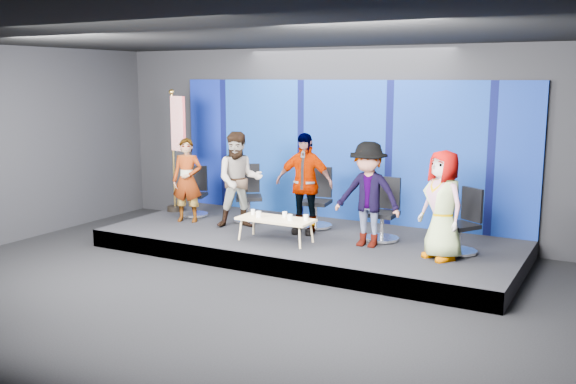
{
  "coord_description": "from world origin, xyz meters",
  "views": [
    {
      "loc": [
        4.8,
        -6.99,
        2.95
      ],
      "look_at": [
        -0.34,
        2.4,
        1.03
      ],
      "focal_mm": 40.0,
      "sensor_mm": 36.0,
      "label": 1
    }
  ],
  "objects_px": {
    "chair_b": "(249,203)",
    "panelist_b": "(239,180)",
    "chair_c": "(317,208)",
    "mug_b": "(259,214)",
    "coffee_table": "(276,220)",
    "mug_e": "(306,218)",
    "chair_a": "(195,200)",
    "panelist_d": "(368,195)",
    "chair_d": "(383,220)",
    "mug_c": "(285,214)",
    "panelist_c": "(304,183)",
    "mug_a": "(253,212)",
    "panelist_a": "(187,180)",
    "mug_d": "(290,218)",
    "flag_stand": "(177,148)",
    "panelist_e": "(443,205)",
    "chair_e": "(462,232)"
  },
  "relations": [
    {
      "from": "panelist_b",
      "to": "panelist_d",
      "type": "height_order",
      "value": "panelist_b"
    },
    {
      "from": "panelist_b",
      "to": "mug_d",
      "type": "relative_size",
      "value": 17.59
    },
    {
      "from": "panelist_e",
      "to": "mug_b",
      "type": "distance_m",
      "value": 2.97
    },
    {
      "from": "panelist_e",
      "to": "chair_e",
      "type": "bearing_deg",
      "value": 99.32
    },
    {
      "from": "coffee_table",
      "to": "mug_c",
      "type": "xyz_separation_m",
      "value": [
        0.09,
        0.14,
        0.08
      ]
    },
    {
      "from": "mug_d",
      "to": "mug_b",
      "type": "bearing_deg",
      "value": -175.87
    },
    {
      "from": "panelist_c",
      "to": "coffee_table",
      "type": "relative_size",
      "value": 1.38
    },
    {
      "from": "chair_e",
      "to": "mug_c",
      "type": "height_order",
      "value": "chair_e"
    },
    {
      "from": "panelist_d",
      "to": "flag_stand",
      "type": "height_order",
      "value": "flag_stand"
    },
    {
      "from": "chair_b",
      "to": "mug_b",
      "type": "bearing_deg",
      "value": -85.69
    },
    {
      "from": "panelist_a",
      "to": "chair_c",
      "type": "height_order",
      "value": "panelist_a"
    },
    {
      "from": "panelist_a",
      "to": "mug_b",
      "type": "height_order",
      "value": "panelist_a"
    },
    {
      "from": "chair_b",
      "to": "mug_c",
      "type": "relative_size",
      "value": 11.55
    },
    {
      "from": "chair_a",
      "to": "panelist_d",
      "type": "distance_m",
      "value": 3.85
    },
    {
      "from": "coffee_table",
      "to": "chair_e",
      "type": "bearing_deg",
      "value": 14.83
    },
    {
      "from": "chair_b",
      "to": "panelist_b",
      "type": "bearing_deg",
      "value": -110.77
    },
    {
      "from": "mug_e",
      "to": "panelist_b",
      "type": "bearing_deg",
      "value": 163.09
    },
    {
      "from": "flag_stand",
      "to": "chair_c",
      "type": "bearing_deg",
      "value": 17.25
    },
    {
      "from": "coffee_table",
      "to": "mug_e",
      "type": "height_order",
      "value": "mug_e"
    },
    {
      "from": "panelist_d",
      "to": "mug_e",
      "type": "xyz_separation_m",
      "value": [
        -0.91,
        -0.35,
        -0.4
      ]
    },
    {
      "from": "mug_b",
      "to": "mug_c",
      "type": "relative_size",
      "value": 1.12
    },
    {
      "from": "panelist_c",
      "to": "mug_d",
      "type": "height_order",
      "value": "panelist_c"
    },
    {
      "from": "coffee_table",
      "to": "mug_b",
      "type": "distance_m",
      "value": 0.3
    },
    {
      "from": "mug_e",
      "to": "coffee_table",
      "type": "bearing_deg",
      "value": -169.37
    },
    {
      "from": "mug_c",
      "to": "mug_e",
      "type": "bearing_deg",
      "value": -6.78
    },
    {
      "from": "flag_stand",
      "to": "chair_b",
      "type": "bearing_deg",
      "value": 13.34
    },
    {
      "from": "mug_b",
      "to": "flag_stand",
      "type": "relative_size",
      "value": 0.04
    },
    {
      "from": "chair_d",
      "to": "mug_b",
      "type": "xyz_separation_m",
      "value": [
        -1.78,
        -1.02,
        0.1
      ]
    },
    {
      "from": "mug_a",
      "to": "mug_d",
      "type": "xyz_separation_m",
      "value": [
        0.76,
        -0.11,
        0.01
      ]
    },
    {
      "from": "chair_a",
      "to": "panelist_b",
      "type": "height_order",
      "value": "panelist_b"
    },
    {
      "from": "chair_b",
      "to": "chair_c",
      "type": "distance_m",
      "value": 1.33
    },
    {
      "from": "chair_d",
      "to": "chair_b",
      "type": "bearing_deg",
      "value": 178.0
    },
    {
      "from": "mug_e",
      "to": "panelist_d",
      "type": "bearing_deg",
      "value": 20.87
    },
    {
      "from": "panelist_c",
      "to": "panelist_e",
      "type": "bearing_deg",
      "value": -18.06
    },
    {
      "from": "chair_a",
      "to": "chair_c",
      "type": "distance_m",
      "value": 2.5
    },
    {
      "from": "panelist_c",
      "to": "panelist_e",
      "type": "distance_m",
      "value": 2.54
    },
    {
      "from": "chair_c",
      "to": "panelist_d",
      "type": "height_order",
      "value": "panelist_d"
    },
    {
      "from": "panelist_c",
      "to": "coffee_table",
      "type": "xyz_separation_m",
      "value": [
        -0.14,
        -0.73,
        -0.51
      ]
    },
    {
      "from": "chair_c",
      "to": "panelist_c",
      "type": "height_order",
      "value": "panelist_c"
    },
    {
      "from": "panelist_a",
      "to": "chair_b",
      "type": "relative_size",
      "value": 1.47
    },
    {
      "from": "chair_c",
      "to": "mug_b",
      "type": "distance_m",
      "value": 1.38
    },
    {
      "from": "panelist_c",
      "to": "mug_a",
      "type": "bearing_deg",
      "value": -140.95
    },
    {
      "from": "panelist_a",
      "to": "chair_e",
      "type": "xyz_separation_m",
      "value": [
        5.01,
        0.25,
        -0.45
      ]
    },
    {
      "from": "mug_a",
      "to": "panelist_a",
      "type": "bearing_deg",
      "value": 165.44
    },
    {
      "from": "panelist_b",
      "to": "mug_a",
      "type": "xyz_separation_m",
      "value": [
        0.59,
        -0.51,
        -0.43
      ]
    },
    {
      "from": "mug_b",
      "to": "panelist_b",
      "type": "bearing_deg",
      "value": 140.55
    },
    {
      "from": "flag_stand",
      "to": "panelist_a",
      "type": "bearing_deg",
      "value": -25.72
    },
    {
      "from": "chair_b",
      "to": "panelist_d",
      "type": "height_order",
      "value": "panelist_d"
    },
    {
      "from": "chair_c",
      "to": "chair_d",
      "type": "distance_m",
      "value": 1.4
    },
    {
      "from": "chair_c",
      "to": "mug_d",
      "type": "height_order",
      "value": "chair_c"
    }
  ]
}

